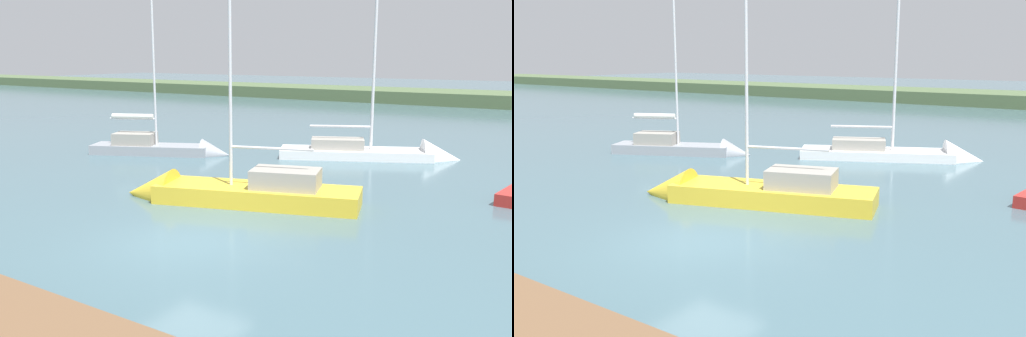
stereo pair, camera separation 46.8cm
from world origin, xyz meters
The scene contains 5 objects.
ground_plane centered at (0.00, 0.00, 0.00)m, with size 200.00×200.00×0.00m, color #42606B.
far_shoreline centered at (0.00, -46.12, 0.00)m, with size 180.00×8.00×2.40m, color #4C603D.
sailboat_far_right centered at (1.45, -3.69, 0.19)m, with size 7.95×4.10×10.02m.
sailboat_near_dock centered at (9.25, -9.25, 0.17)m, with size 6.69×4.17×8.72m.
sailboat_mid_channel centered at (0.14, -13.88, 0.10)m, with size 8.19×5.24×10.08m.
Camera 1 is at (-8.95, 10.56, 4.69)m, focal length 39.33 mm.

